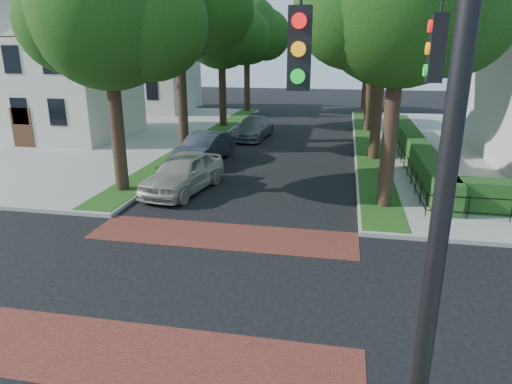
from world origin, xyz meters
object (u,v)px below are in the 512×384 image
(parked_car_front, at_px, (183,173))
(parked_car_middle, at_px, (204,148))
(traffic_signal, at_px, (428,158))
(parked_car_rear, at_px, (253,128))

(parked_car_front, distance_m, parked_car_middle, 5.27)
(traffic_signal, bearing_deg, parked_car_front, 122.97)
(parked_car_front, xyz_separation_m, parked_car_middle, (-0.64, 5.23, -0.06))
(traffic_signal, relative_size, parked_car_front, 1.60)
(traffic_signal, xyz_separation_m, parked_car_rear, (-7.22, 24.54, -3.98))
(traffic_signal, xyz_separation_m, parked_car_middle, (-8.49, 17.32, -3.91))
(traffic_signal, relative_size, parked_car_rear, 1.60)
(parked_car_middle, bearing_deg, traffic_signal, -55.85)
(parked_car_rear, bearing_deg, parked_car_middle, -95.46)
(traffic_signal, height_order, parked_car_front, traffic_signal)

